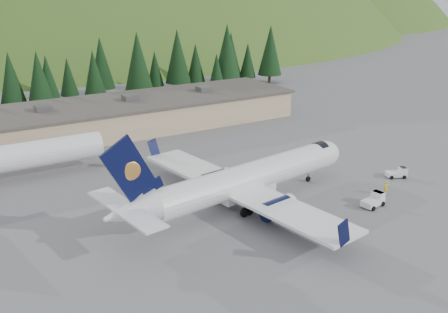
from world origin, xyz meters
TOP-DOWN VIEW (x-y plane):
  - ground at (0.00, 0.00)m, footprint 600.00×600.00m
  - airliner at (-1.00, -0.14)m, footprint 34.46×32.46m
  - baggage_tug_a at (11.87, -8.38)m, footprint 3.16×2.19m
  - baggage_tug_b at (21.61, -3.61)m, footprint 2.96×2.43m
  - terminal_building at (-5.01, 38.00)m, footprint 71.00×17.00m
  - ramp_worker at (15.60, -6.78)m, footprint 0.77×0.68m
  - tree_line at (-3.76, 60.44)m, footprint 114.54×17.53m
  - hills at (53.34, 207.38)m, footprint 614.00×330.00m

SIDE VIEW (x-z plane):
  - hills at x=53.34m, z-range -232.80..67.20m
  - ground at x=0.00m, z-range 0.00..0.00m
  - baggage_tug_b at x=21.61m, z-range -0.07..1.34m
  - baggage_tug_a at x=11.87m, z-range -0.08..1.50m
  - ramp_worker at x=15.60m, z-range 0.00..1.77m
  - terminal_building at x=-5.01m, z-range -0.43..5.67m
  - airliner at x=-1.00m, z-range -2.67..8.77m
  - tree_line at x=-3.76m, z-range 0.32..14.66m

